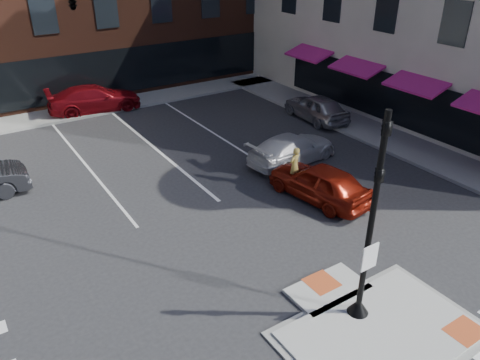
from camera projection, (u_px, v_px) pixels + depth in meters
ground at (368, 324)px, 12.95m from camera, size 120.00×120.00×0.00m
refuge_island at (375, 328)px, 12.74m from camera, size 5.40×4.65×0.13m
sidewalk_e at (370, 130)px, 25.55m from camera, size 3.00×24.00×0.15m
sidewalk_n at (149, 97)px, 30.67m from camera, size 26.00×3.00×0.15m
signal_pole at (368, 247)px, 12.15m from camera, size 0.60×0.60×5.98m
mast_arm_signal at (42, 16)px, 21.71m from camera, size 6.10×2.24×8.00m
red_sedan at (319, 182)px, 18.74m from camera, size 2.44×4.67×1.52m
white_pickup at (292, 148)px, 21.87m from camera, size 4.84×2.39×1.35m
bg_car_silver at (316, 107)px, 26.83m from camera, size 2.03×4.52×1.51m
bg_car_red at (94, 98)px, 28.18m from camera, size 5.64×2.78×1.58m
cyclist at (294, 177)px, 19.27m from camera, size 0.90×1.63×2.01m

